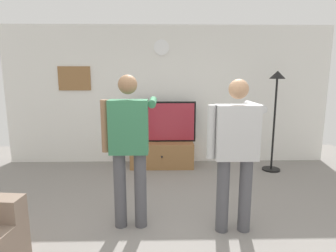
{
  "coord_description": "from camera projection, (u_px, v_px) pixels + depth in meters",
  "views": [
    {
      "loc": [
        -0.12,
        -2.62,
        1.75
      ],
      "look_at": [
        -0.04,
        1.2,
        1.05
      ],
      "focal_mm": 29.74,
      "sensor_mm": 36.0,
      "label": 1
    }
  ],
  "objects": [
    {
      "name": "tv_stand",
      "position": [
        162.0,
        154.0,
        5.41
      ],
      "size": [
        1.2,
        0.56,
        0.48
      ],
      "color": "olive",
      "rests_on": "ground_plane"
    },
    {
      "name": "person_standing_nearer_lamp",
      "position": [
        129.0,
        143.0,
        3.12
      ],
      "size": [
        0.61,
        0.78,
        1.76
      ],
      "color": "#4C4C51",
      "rests_on": "ground_plane"
    },
    {
      "name": "person_standing_nearer_couch",
      "position": [
        236.0,
        147.0,
        3.02
      ],
      "size": [
        0.64,
        0.78,
        1.71
      ],
      "color": "#4C4C51",
      "rests_on": "ground_plane"
    },
    {
      "name": "framed_picture",
      "position": [
        74.0,
        78.0,
        5.4
      ],
      "size": [
        0.62,
        0.04,
        0.46
      ],
      "primitive_type": "cube",
      "color": "olive"
    },
    {
      "name": "floor_lamp",
      "position": [
        276.0,
        100.0,
        4.98
      ],
      "size": [
        0.32,
        0.32,
        1.83
      ],
      "color": "black",
      "rests_on": "ground_plane"
    },
    {
      "name": "wall_clock",
      "position": [
        161.0,
        47.0,
        5.33
      ],
      "size": [
        0.29,
        0.03,
        0.29
      ],
      "primitive_type": "cylinder",
      "rotation": [
        1.57,
        0.0,
        0.0
      ],
      "color": "white"
    },
    {
      "name": "television",
      "position": [
        162.0,
        122.0,
        5.34
      ],
      "size": [
        1.3,
        0.07,
        0.77
      ],
      "color": "black",
      "rests_on": "tv_stand"
    },
    {
      "name": "back_wall",
      "position": [
        168.0,
        96.0,
        5.56
      ],
      "size": [
        6.4,
        0.1,
        2.7
      ],
      "primitive_type": "cube",
      "color": "silver",
      "rests_on": "ground_plane"
    },
    {
      "name": "ground_plane",
      "position": [
        174.0,
        246.0,
        2.9
      ],
      "size": [
        8.4,
        8.4,
        0.0
      ],
      "primitive_type": "plane",
      "color": "gray"
    }
  ]
}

